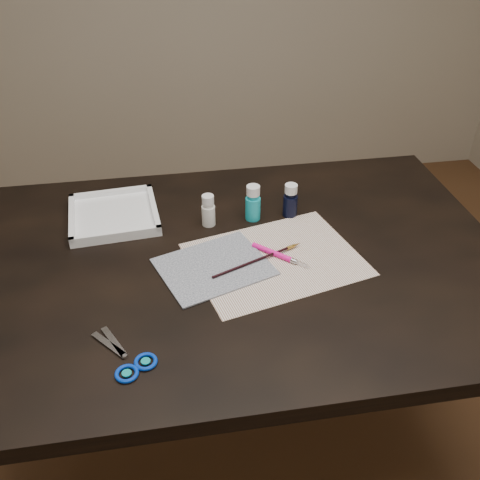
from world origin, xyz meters
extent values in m
cube|color=#422614|center=(0.00, 0.00, -0.01)|extent=(3.50, 3.50, 0.02)
cube|color=black|center=(0.00, 0.00, 0.38)|extent=(1.30, 0.90, 0.75)
cube|color=white|center=(0.08, -0.02, 0.75)|extent=(0.45, 0.38, 0.00)
cube|color=black|center=(-0.07, -0.03, 0.75)|extent=(0.30, 0.27, 0.00)
cylinder|color=silver|center=(-0.06, 0.15, 0.79)|extent=(0.04, 0.04, 0.09)
cylinder|color=#16A3B2|center=(0.06, 0.16, 0.80)|extent=(0.05, 0.05, 0.10)
cylinder|color=black|center=(0.16, 0.16, 0.80)|extent=(0.05, 0.05, 0.09)
cube|color=white|center=(-0.30, 0.22, 0.76)|extent=(0.25, 0.25, 0.03)
camera|label=1|loc=(-0.17, -1.02, 1.53)|focal=40.00mm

